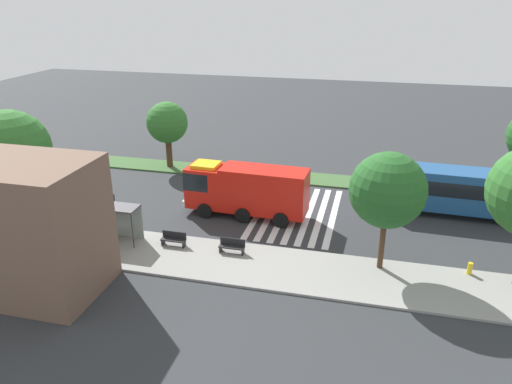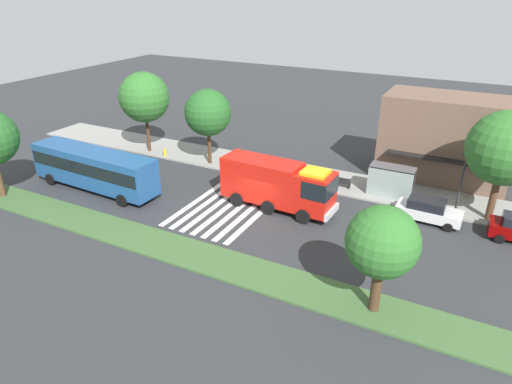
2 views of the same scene
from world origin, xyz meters
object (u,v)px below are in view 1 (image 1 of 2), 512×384
sidewalk_tree_west (388,190)px  fire_hydrant (470,268)px  bench_west_of_shelter (232,246)px  street_lamp (50,181)px  bench_near_shelter (174,239)px  parked_car_mid (19,199)px  median_tree_west (167,123)px  parked_car_west (92,207)px  fire_truck (243,188)px  transit_bus (460,189)px  sidewalk_tree_east (11,149)px  bus_stop_shelter (115,214)px

sidewalk_tree_west → fire_hydrant: 6.76m
bench_west_of_shelter → street_lamp: bearing=-3.6°
bench_near_shelter → bench_west_of_shelter: size_ratio=1.00×
parked_car_mid → median_tree_west: bearing=-124.4°
parked_car_west → bench_near_shelter: (-7.35, 2.60, -0.29)m
street_lamp → fire_hydrant: street_lamp is taller
parked_car_mid → sidewalk_tree_west: bearing=171.9°
street_lamp → fire_hydrant: (-26.89, -0.10, -2.91)m
parked_car_west → fire_truck: bearing=-161.2°
street_lamp → bench_near_shelter: bearing=174.9°
transit_bus → sidewalk_tree_west: (5.29, 9.26, 2.98)m
parked_car_mid → bench_near_shelter: (-13.45, 2.61, -0.31)m
sidewalk_tree_east → parked_car_mid: bearing=-46.1°
transit_bus → median_tree_west: bearing=171.5°
parked_car_west → median_tree_west: size_ratio=0.77×
sidewalk_tree_west → median_tree_west: (19.21, -13.89, -0.77)m
median_tree_west → fire_hydrant: size_ratio=8.56×
parked_car_west → bus_stop_shelter: bus_stop_shelter is taller
transit_bus → sidewalk_tree_west: sidewalk_tree_west is taller
parked_car_mid → sidewalk_tree_east: size_ratio=0.55×
median_tree_west → fire_hydrant: median_tree_west is taller
parked_car_mid → parked_car_west: bearing=176.6°
bench_west_of_shelter → sidewalk_tree_west: size_ratio=0.23×
fire_truck → transit_bus: bearing=-163.2°
sidewalk_tree_east → fire_hydrant: (-29.14, -0.50, -5.06)m
fire_truck → bench_west_of_shelter: 6.06m
parked_car_west → sidewalk_tree_east: sidewalk_tree_east is taller
bus_stop_shelter → sidewalk_tree_west: 17.09m
parked_car_west → sidewalk_tree_east: 6.51m
parked_car_west → bench_west_of_shelter: 11.53m
median_tree_west → sidewalk_tree_east: bearing=70.5°
bus_stop_shelter → median_tree_west: size_ratio=0.58×
transit_bus → bus_stop_shelter: size_ratio=3.43×
bus_stop_shelter → parked_car_mid: bearing=-15.4°
bench_west_of_shelter → street_lamp: size_ratio=0.29×
bench_near_shelter → median_tree_west: median_tree_west is taller
parked_car_west → bench_near_shelter: parked_car_west is taller
fire_hydrant → bench_near_shelter: bearing=2.9°
street_lamp → fire_hydrant: 27.04m
bench_west_of_shelter → street_lamp: street_lamp is taller
sidewalk_tree_west → median_tree_west: sidewalk_tree_west is taller
fire_truck → bus_stop_shelter: 9.08m
sidewalk_tree_west → sidewalk_tree_east: sidewalk_tree_east is taller
parked_car_west → parked_car_mid: 6.09m
street_lamp → sidewalk_tree_east: size_ratio=0.68×
fire_truck → parked_car_mid: bearing=13.4°
bench_west_of_shelter → transit_bus: bearing=-145.8°
bench_near_shelter → fire_hydrant: 17.84m
parked_car_mid → fire_hydrant: bearing=173.6°
bench_west_of_shelter → median_tree_west: median_tree_west is taller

